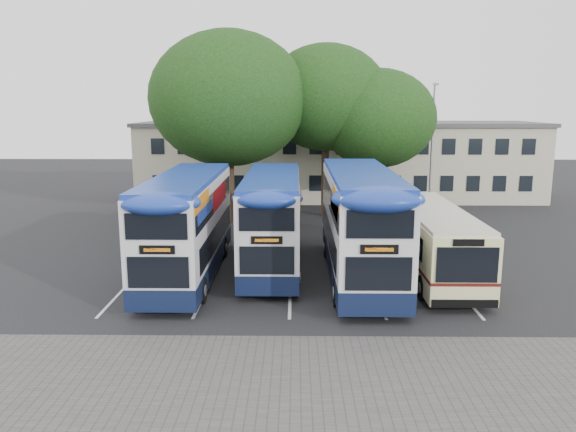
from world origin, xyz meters
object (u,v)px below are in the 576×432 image
(bus_dd_left, at_px, (187,221))
(bus_dd_right, at_px, (360,219))
(tree_left, at_px, (229,99))
(bus_dd_mid, at_px, (272,216))
(tree_mid, at_px, (326,98))
(tree_right, at_px, (378,119))
(lamp_post, at_px, (432,141))
(bus_single, at_px, (433,237))

(bus_dd_left, xyz_separation_m, bus_dd_right, (7.67, -0.08, 0.13))
(tree_left, bearing_deg, bus_dd_mid, -72.97)
(tree_mid, relative_size, bus_dd_left, 1.07)
(tree_right, relative_size, bus_dd_right, 0.87)
(lamp_post, bearing_deg, bus_dd_right, -113.66)
(bus_dd_left, height_order, bus_dd_right, bus_dd_right)
(bus_dd_mid, distance_m, bus_dd_right, 4.30)
(tree_right, xyz_separation_m, bus_dd_left, (-10.25, -13.43, -4.18))
(lamp_post, distance_m, bus_dd_right, 16.84)
(tree_right, xyz_separation_m, bus_dd_mid, (-6.52, -11.79, -4.26))
(bus_dd_mid, height_order, bus_dd_right, bus_dd_right)
(tree_mid, height_order, bus_single, tree_mid)
(tree_mid, height_order, bus_dd_right, tree_mid)
(bus_dd_mid, bearing_deg, tree_mid, 75.94)
(bus_dd_right, bearing_deg, tree_right, 79.19)
(bus_dd_right, bearing_deg, lamp_post, 66.34)
(tree_left, bearing_deg, lamp_post, 13.02)
(lamp_post, relative_size, bus_single, 0.89)
(tree_mid, xyz_separation_m, bus_dd_right, (0.82, -14.17, -5.42))
(tree_mid, relative_size, bus_single, 1.14)
(tree_mid, bearing_deg, tree_left, -161.51)
(bus_dd_left, distance_m, bus_dd_right, 7.68)
(bus_dd_right, bearing_deg, bus_single, 7.73)
(lamp_post, xyz_separation_m, tree_mid, (-7.51, -1.09, 2.97))
(bus_dd_right, height_order, bus_single, bus_dd_right)
(tree_right, bearing_deg, bus_single, -86.65)
(tree_right, relative_size, bus_dd_mid, 0.94)
(bus_dd_left, bearing_deg, lamp_post, 46.58)
(tree_right, xyz_separation_m, bus_single, (0.77, -13.06, -4.97))
(tree_left, relative_size, bus_dd_right, 1.07)
(tree_mid, bearing_deg, lamp_post, 8.25)
(tree_mid, xyz_separation_m, bus_dd_left, (-6.85, -14.09, -5.55))
(bus_dd_left, bearing_deg, bus_single, 1.93)
(tree_right, distance_m, bus_dd_right, 14.34)
(tree_left, height_order, tree_mid, tree_left)
(tree_left, height_order, bus_single, tree_left)
(lamp_post, relative_size, tree_right, 0.91)
(tree_left, relative_size, bus_dd_left, 1.12)
(lamp_post, distance_m, bus_dd_left, 21.05)
(bus_dd_right, relative_size, bus_single, 1.13)
(bus_single, bearing_deg, tree_right, 93.35)
(bus_dd_mid, bearing_deg, tree_right, 61.06)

